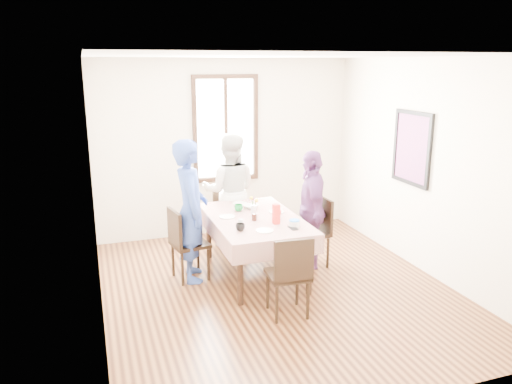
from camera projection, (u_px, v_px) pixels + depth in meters
ground at (277, 289)px, 6.03m from camera, size 4.50×4.50×0.00m
back_wall at (226, 148)px, 7.75m from camera, size 4.00×0.00×4.00m
right_wall at (427, 168)px, 6.31m from camera, size 0.00×4.50×4.50m
window_frame at (226, 129)px, 7.66m from camera, size 1.02×0.06×1.62m
window_pane at (225, 129)px, 7.67m from camera, size 0.90×0.02×1.50m
art_poster at (412, 148)px, 6.53m from camera, size 0.04×0.76×0.96m
dining_table at (255, 247)px, 6.35m from camera, size 0.96×1.60×0.75m
tablecloth at (255, 218)px, 6.25m from camera, size 1.08×1.72×0.01m
chair_left at (190, 244)px, 6.22m from camera, size 0.49×0.49×0.91m
chair_right at (311, 233)px, 6.62m from camera, size 0.45×0.45×0.91m
chair_far at (231, 216)px, 7.34m from camera, size 0.44×0.44×0.91m
chair_near at (288, 274)px, 5.32m from camera, size 0.45×0.45×0.91m
person_left at (191, 211)px, 6.12m from camera, size 0.49×0.68×1.76m
person_far at (231, 191)px, 7.22m from camera, size 0.97×0.85×1.67m
person_right at (310, 209)px, 6.53m from camera, size 0.61×0.98×1.56m
mug_black at (240, 227)px, 5.74m from camera, size 0.14×0.14×0.08m
mug_flag at (278, 214)px, 6.25m from camera, size 0.13×0.13×0.09m
mug_green at (239, 208)px, 6.50m from camera, size 0.12×0.12×0.09m
serving_bowl at (251, 207)px, 6.63m from camera, size 0.24×0.24×0.05m
juice_carton at (276, 214)px, 5.98m from camera, size 0.08×0.08×0.24m
butter_tub at (294, 224)px, 5.90m from camera, size 0.13×0.13×0.07m
jam_jar at (254, 217)px, 6.12m from camera, size 0.06×0.06×0.08m
drinking_glass at (241, 223)px, 5.91m from camera, size 0.06×0.06×0.09m
smartphone at (293, 228)px, 5.84m from camera, size 0.08×0.16×0.01m
flower_vase at (254, 211)px, 6.30m from camera, size 0.07×0.07×0.13m
plate_left at (227, 217)px, 6.25m from camera, size 0.20×0.20×0.01m
plate_right at (276, 212)px, 6.46m from camera, size 0.20×0.20×0.01m
plate_far at (240, 203)px, 6.84m from camera, size 0.20×0.20×0.01m
plate_near at (265, 231)px, 5.74m from camera, size 0.20×0.20×0.01m
butter_lid at (294, 220)px, 5.89m from camera, size 0.12×0.12×0.01m
flower_bunch at (254, 201)px, 6.27m from camera, size 0.09×0.09×0.10m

